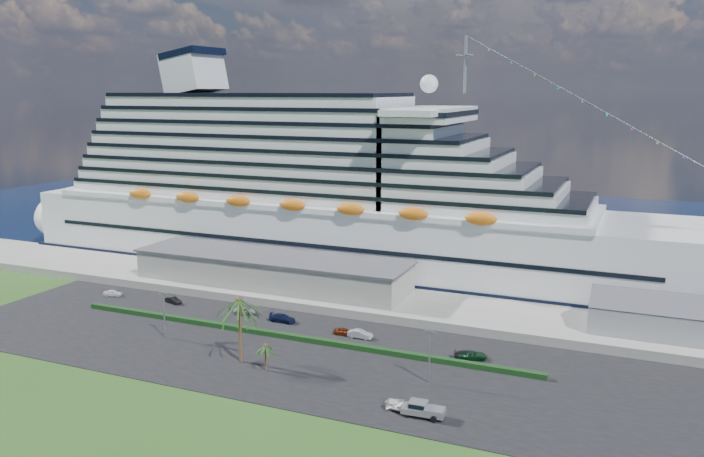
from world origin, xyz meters
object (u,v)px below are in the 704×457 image
at_px(cruise_ship, 332,200).
at_px(boat_trailer, 402,405).
at_px(pickup_truck, 423,409).
at_px(parked_car_3, 282,318).

bearing_deg(cruise_ship, boat_trailer, -58.38).
relative_size(cruise_ship, pickup_truck, 32.22).
height_order(parked_car_3, pickup_truck, pickup_truck).
xyz_separation_m(cruise_ship, parked_car_3, (8.31, -40.61, -15.83)).
relative_size(parked_car_3, boat_trailer, 0.92).
xyz_separation_m(cruise_ship, boat_trailer, (40.94, -66.51, -15.54)).
height_order(cruise_ship, pickup_truck, cruise_ship).
xyz_separation_m(pickup_truck, boat_trailer, (-2.92, 0.15, -0.10)).
distance_m(pickup_truck, boat_trailer, 2.93).
xyz_separation_m(cruise_ship, pickup_truck, (43.86, -66.66, -15.45)).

